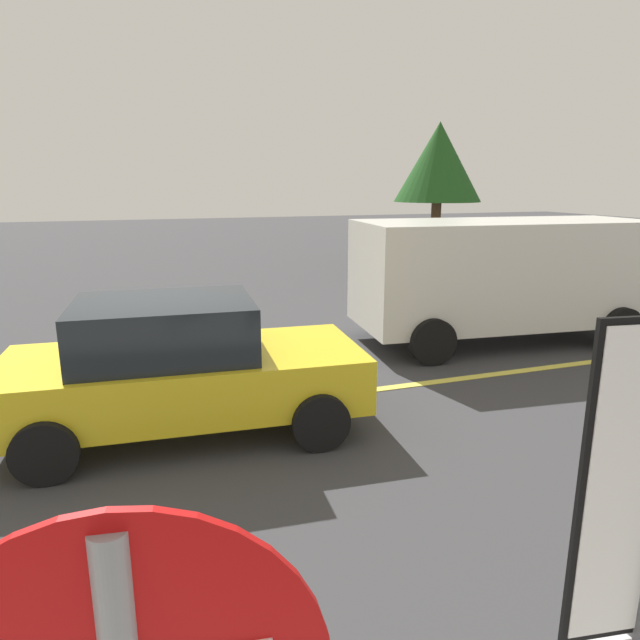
{
  "coord_description": "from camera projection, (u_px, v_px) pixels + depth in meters",
  "views": [
    {
      "loc": [
        -0.14,
        -6.79,
        2.86
      ],
      "look_at": [
        2.17,
        -0.1,
        1.11
      ],
      "focal_mm": 31.48,
      "sensor_mm": 36.0,
      "label": 1
    }
  ],
  "objects": [
    {
      "name": "white_van",
      "position": [
        503.0,
        273.0,
        10.11
      ],
      "size": [
        5.37,
        2.66,
        2.2
      ],
      "color": "silver",
      "rests_on": "ground_plane"
    },
    {
      "name": "ground_plane",
      "position": [
        153.0,
        419.0,
        6.96
      ],
      "size": [
        80.0,
        80.0,
        0.0
      ],
      "primitive_type": "plane",
      "color": "#38383A"
    },
    {
      "name": "tree_left_verge",
      "position": [
        438.0,
        163.0,
        17.75
      ],
      "size": [
        2.76,
        2.76,
        4.7
      ],
      "color": "#513823",
      "rests_on": "ground_plane"
    },
    {
      "name": "car_yellow_approaching",
      "position": [
        181.0,
        366.0,
        6.45
      ],
      "size": [
        4.16,
        2.2,
        1.58
      ],
      "color": "gold",
      "rests_on": "ground_plane"
    },
    {
      "name": "lane_marking_centre",
      "position": [
        373.0,
        390.0,
        7.91
      ],
      "size": [
        28.0,
        0.16,
        0.01
      ],
      "primitive_type": "cube",
      "color": "#E0D14C"
    }
  ]
}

